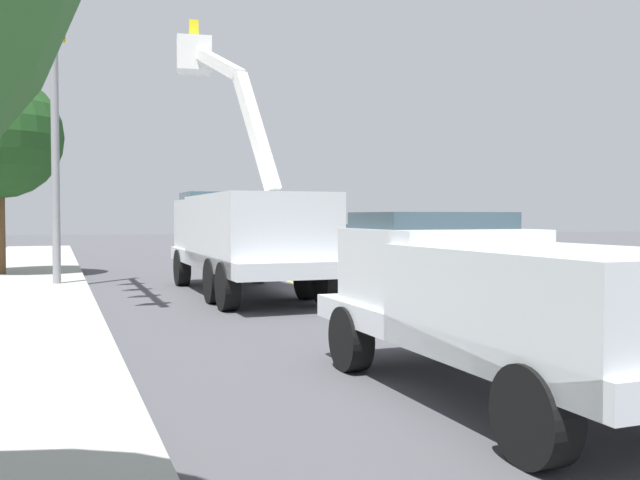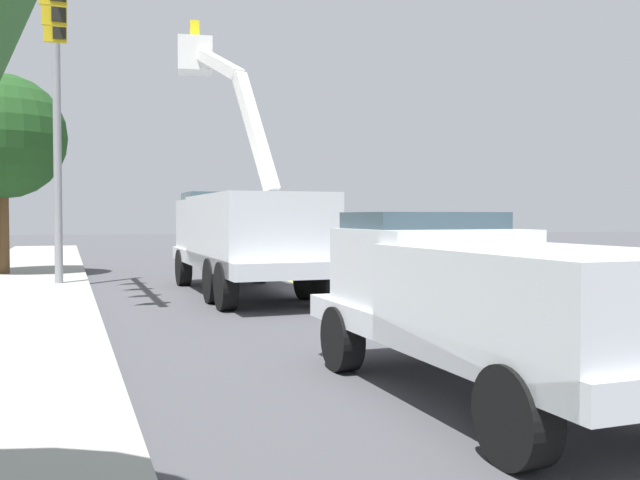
% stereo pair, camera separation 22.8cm
% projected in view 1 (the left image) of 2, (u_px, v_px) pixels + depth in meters
% --- Properties ---
extents(ground, '(120.00, 120.00, 0.00)m').
position_uv_depth(ground, '(330.00, 293.00, 18.05)').
color(ground, '#47474C').
extents(sidewalk_far_side, '(59.90, 12.10, 0.12)m').
position_uv_depth(sidewalk_far_side, '(9.00, 304.00, 15.31)').
color(sidewalk_far_side, '#9E9E99').
rests_on(sidewalk_far_side, ground).
extents(lane_centre_stripe, '(49.51, 7.27, 0.01)m').
position_uv_depth(lane_centre_stripe, '(330.00, 293.00, 18.05)').
color(lane_centre_stripe, yellow).
rests_on(lane_centre_stripe, ground).
extents(utility_bucket_truck, '(8.47, 3.64, 7.21)m').
position_uv_depth(utility_bucket_truck, '(243.00, 231.00, 17.79)').
color(utility_bucket_truck, silver).
rests_on(utility_bucket_truck, ground).
extents(service_pickup_truck, '(5.84, 2.88, 2.06)m').
position_uv_depth(service_pickup_truck, '(499.00, 298.00, 7.53)').
color(service_pickup_truck, silver).
rests_on(service_pickup_truck, ground).
extents(passing_minivan, '(5.02, 2.56, 1.69)m').
position_uv_depth(passing_minivan, '(319.00, 242.00, 27.47)').
color(passing_minivan, silver).
rests_on(passing_minivan, ground).
extents(traffic_cone_mid_front, '(0.40, 0.40, 0.87)m').
position_uv_depth(traffic_cone_mid_front, '(276.00, 264.00, 22.47)').
color(traffic_cone_mid_front, black).
rests_on(traffic_cone_mid_front, ground).
extents(traffic_signal_mast, '(7.47, 1.33, 8.18)m').
position_uv_depth(traffic_signal_mast, '(55.00, 52.00, 16.82)').
color(traffic_signal_mast, gray).
rests_on(traffic_signal_mast, ground).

